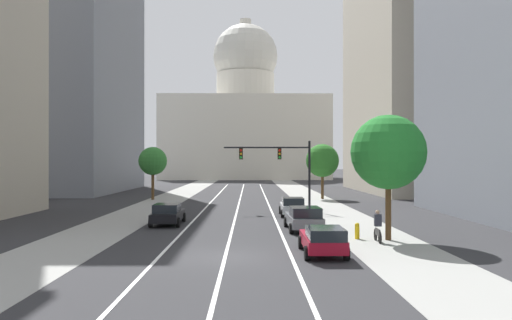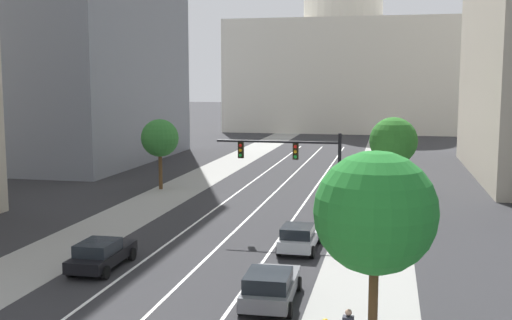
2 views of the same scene
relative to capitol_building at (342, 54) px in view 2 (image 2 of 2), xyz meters
The scene contains 14 objects.
ground_plane 64.41m from the capitol_building, 90.00° to the right, with size 400.00×400.00×0.00m, color #2B2B2D.
sidewalk_left 69.78m from the capitol_building, 96.91° to the right, with size 4.50×130.00×0.01m, color gray.
sidewalk_right 69.78m from the capitol_building, 83.09° to the right, with size 4.50×130.00×0.01m, color gray.
lane_stripe_left 79.17m from the capitol_building, 92.20° to the right, with size 0.16×90.00×0.01m, color white.
lane_stripe_center 79.11m from the capitol_building, 90.00° to the right, with size 0.16×90.00×0.01m, color white.
lane_stripe_right 79.17m from the capitol_building, 87.80° to the right, with size 0.16×90.00×0.01m, color white.
capitol_building is the anchor object (origin of this frame).
car_silver 87.28m from the capitol_building, 87.03° to the right, with size 2.01×4.42×1.49m.
car_black 92.53m from the capitol_building, 92.80° to the right, with size 2.03×4.56×1.45m.
car_gray 95.48m from the capitol_building, 87.28° to the right, with size 2.24×4.71×1.52m.
traffic_signal_mast 83.09m from the capitol_building, 87.33° to the right, with size 7.51×0.39×6.07m.
street_tree_mid_left 70.95m from the capitol_building, 97.97° to the right, with size 3.16×3.16×5.92m.
street_tree_mid_right 70.05m from the capitol_building, 82.22° to the right, with size 3.77×3.77×6.28m.
street_tree_near_right 99.02m from the capitol_building, 84.94° to the right, with size 4.10×4.10×6.88m.
Camera 2 is at (9.09, -15.70, 9.13)m, focal length 43.61 mm.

